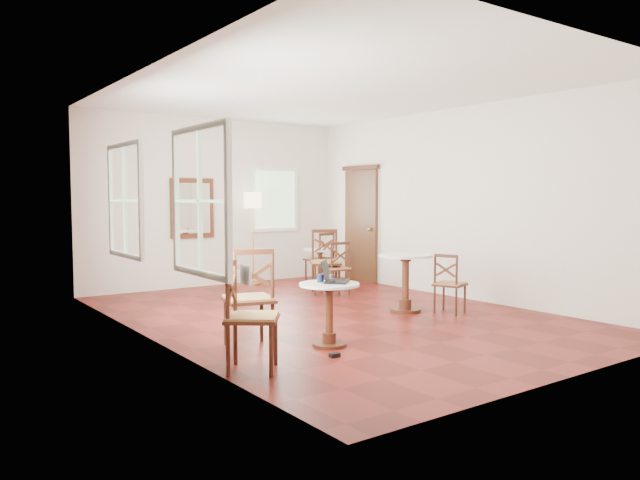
# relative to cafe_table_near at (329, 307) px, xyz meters

# --- Properties ---
(ground) EXTENTS (7.00, 7.00, 0.00)m
(ground) POSITION_rel_cafe_table_near_xyz_m (1.06, 1.36, -0.42)
(ground) COLOR #5F1510
(ground) RESTS_ON ground
(room_shell) EXTENTS (5.02, 7.02, 3.01)m
(room_shell) POSITION_rel_cafe_table_near_xyz_m (1.00, 1.63, 1.47)
(room_shell) COLOR silver
(room_shell) RESTS_ON ground
(cafe_table_near) EXTENTS (0.64, 0.64, 0.68)m
(cafe_table_near) POSITION_rel_cafe_table_near_xyz_m (0.00, 0.00, 0.00)
(cafe_table_near) COLOR #421E10
(cafe_table_near) RESTS_ON ground
(cafe_table_mid) EXTENTS (0.76, 0.76, 0.80)m
(cafe_table_mid) POSITION_rel_cafe_table_near_xyz_m (2.03, 0.97, 0.08)
(cafe_table_mid) COLOR #421E10
(cafe_table_mid) RESTS_ON ground
(cafe_table_back) EXTENTS (0.62, 0.62, 0.65)m
(cafe_table_back) POSITION_rel_cafe_table_near_xyz_m (2.58, 3.77, -0.02)
(cafe_table_back) COLOR #421E10
(cafe_table_back) RESTS_ON ground
(chair_near_a) EXTENTS (0.59, 0.59, 1.06)m
(chair_near_a) POSITION_rel_cafe_table_near_xyz_m (-0.73, 0.43, 0.11)
(chair_near_a) COLOR #421E10
(chair_near_a) RESTS_ON ground
(chair_near_b) EXTENTS (0.65, 0.65, 1.01)m
(chair_near_b) POSITION_rel_cafe_table_near_xyz_m (-1.14, -0.31, 0.08)
(chair_near_b) COLOR #421E10
(chair_near_b) RESTS_ON ground
(chair_mid_a) EXTENTS (0.45, 0.45, 0.87)m
(chair_mid_a) POSITION_rel_cafe_table_near_xyz_m (2.14, 2.71, 0.02)
(chair_mid_a) COLOR #421E10
(chair_mid_a) RESTS_ON ground
(chair_mid_b) EXTENTS (0.49, 0.49, 0.82)m
(chair_mid_b) POSITION_rel_cafe_table_near_xyz_m (2.43, 0.52, -0.01)
(chair_mid_b) COLOR #421E10
(chair_mid_b) RESTS_ON ground
(chair_back_a) EXTENTS (0.51, 0.51, 0.95)m
(chair_back_a) POSITION_rel_cafe_table_near_xyz_m (2.61, 3.79, 0.06)
(chair_back_a) COLOR #421E10
(chair_back_a) RESTS_ON ground
(chair_back_b) EXTENTS (0.66, 0.66, 1.05)m
(chair_back_b) POSITION_rel_cafe_table_near_xyz_m (2.09, 2.94, 0.10)
(chair_back_b) COLOR #421E10
(chair_back_b) RESTS_ON ground
(floor_lamp) EXTENTS (0.33, 0.33, 1.68)m
(floor_lamp) POSITION_rel_cafe_table_near_xyz_m (1.61, 4.51, 1.01)
(floor_lamp) COLOR #BF8C3F
(floor_lamp) RESTS_ON ground
(laptop) EXTENTS (0.42, 0.42, 0.23)m
(laptop) POSITION_rel_cafe_table_near_xyz_m (0.07, 0.04, 0.32)
(laptop) COLOR black
(laptop) RESTS_ON cafe_table_near
(mouse) EXTENTS (0.11, 0.07, 0.04)m
(mouse) POSITION_rel_cafe_table_near_xyz_m (-0.01, -0.05, 0.28)
(mouse) COLOR black
(mouse) RESTS_ON cafe_table_near
(navy_mug) EXTENTS (0.11, 0.07, 0.09)m
(navy_mug) POSITION_rel_cafe_table_near_xyz_m (-0.03, 0.11, 0.30)
(navy_mug) COLOR #101637
(navy_mug) RESTS_ON cafe_table_near
(water_glass) EXTENTS (0.06, 0.06, 0.10)m
(water_glass) POSITION_rel_cafe_table_near_xyz_m (-0.00, -0.05, 0.31)
(water_glass) COLOR white
(water_glass) RESTS_ON cafe_table_near
(power_adapter) EXTENTS (0.10, 0.06, 0.04)m
(power_adapter) POSITION_rel_cafe_table_near_xyz_m (-0.22, -0.39, -0.40)
(power_adapter) COLOR black
(power_adapter) RESTS_ON ground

